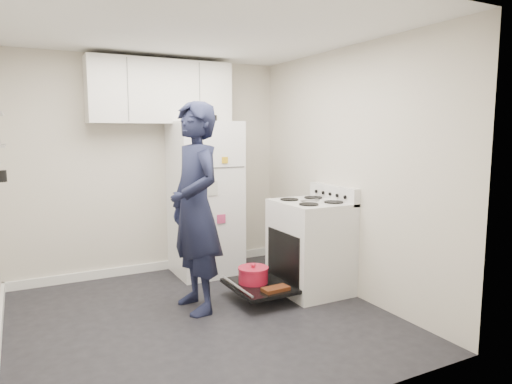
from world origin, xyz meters
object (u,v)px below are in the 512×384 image
open_oven_door (257,280)px  refrigerator (205,198)px  electric_range (309,247)px  person (195,208)px

open_oven_door → refrigerator: 1.28m
electric_range → person: bearing=176.4°
electric_range → person: size_ratio=0.57×
electric_range → open_oven_door: size_ratio=1.52×
refrigerator → person: bearing=-115.7°
refrigerator → person: person is taller
refrigerator → person: 1.14m
open_oven_door → person: 0.99m
electric_range → person: 1.32m
open_oven_door → person: size_ratio=0.37×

